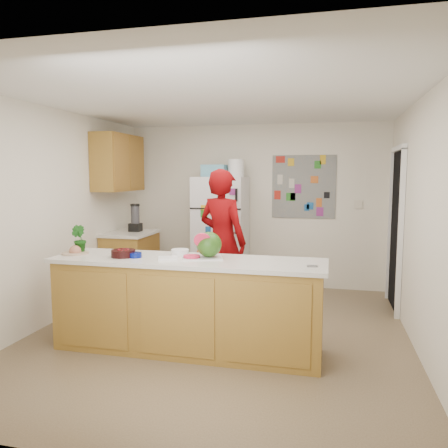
% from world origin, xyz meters
% --- Properties ---
extents(floor, '(4.00, 4.50, 0.02)m').
position_xyz_m(floor, '(0.00, 0.00, -0.01)').
color(floor, brown).
rests_on(floor, ground).
extents(wall_back, '(4.00, 0.02, 2.50)m').
position_xyz_m(wall_back, '(0.00, 2.26, 1.25)').
color(wall_back, beige).
rests_on(wall_back, ground).
extents(wall_left, '(0.02, 4.50, 2.50)m').
position_xyz_m(wall_left, '(-2.01, 0.00, 1.25)').
color(wall_left, beige).
rests_on(wall_left, ground).
extents(wall_right, '(0.02, 4.50, 2.50)m').
position_xyz_m(wall_right, '(2.01, 0.00, 1.25)').
color(wall_right, beige).
rests_on(wall_right, ground).
extents(ceiling, '(4.00, 4.50, 0.02)m').
position_xyz_m(ceiling, '(0.00, 0.00, 2.51)').
color(ceiling, white).
rests_on(ceiling, wall_back).
extents(doorway, '(0.03, 0.85, 2.04)m').
position_xyz_m(doorway, '(1.99, 1.45, 1.02)').
color(doorway, black).
rests_on(doorway, ground).
extents(peninsula_base, '(2.60, 0.62, 0.88)m').
position_xyz_m(peninsula_base, '(-0.20, -0.50, 0.44)').
color(peninsula_base, brown).
rests_on(peninsula_base, floor).
extents(peninsula_top, '(2.68, 0.70, 0.04)m').
position_xyz_m(peninsula_top, '(-0.20, -0.50, 0.90)').
color(peninsula_top, silver).
rests_on(peninsula_top, peninsula_base).
extents(side_counter_base, '(0.60, 0.80, 0.86)m').
position_xyz_m(side_counter_base, '(-1.69, 1.35, 0.43)').
color(side_counter_base, brown).
rests_on(side_counter_base, floor).
extents(side_counter_top, '(0.64, 0.84, 0.04)m').
position_xyz_m(side_counter_top, '(-1.69, 1.35, 0.88)').
color(side_counter_top, silver).
rests_on(side_counter_top, side_counter_base).
extents(upper_cabinets, '(0.35, 1.00, 0.80)m').
position_xyz_m(upper_cabinets, '(-1.82, 1.30, 1.90)').
color(upper_cabinets, brown).
rests_on(upper_cabinets, wall_left).
extents(refrigerator, '(0.75, 0.70, 1.70)m').
position_xyz_m(refrigerator, '(-0.45, 1.88, 0.85)').
color(refrigerator, silver).
rests_on(refrigerator, floor).
extents(fridge_top_bin, '(0.35, 0.28, 0.18)m').
position_xyz_m(fridge_top_bin, '(-0.55, 1.88, 1.79)').
color(fridge_top_bin, '#5999B2').
rests_on(fridge_top_bin, refrigerator).
extents(photo_collage, '(0.95, 0.01, 0.95)m').
position_xyz_m(photo_collage, '(0.75, 2.24, 1.55)').
color(photo_collage, slate).
rests_on(photo_collage, wall_back).
extents(person, '(0.77, 0.64, 1.80)m').
position_xyz_m(person, '(-0.15, 0.76, 0.90)').
color(person, '#690406').
rests_on(person, floor).
extents(blender_appliance, '(0.13, 0.13, 0.38)m').
position_xyz_m(blender_appliance, '(-1.64, 1.43, 1.09)').
color(blender_appliance, black).
rests_on(blender_appliance, side_counter_top).
extents(cutting_board, '(0.45, 0.39, 0.01)m').
position_xyz_m(cutting_board, '(-0.06, -0.44, 0.93)').
color(cutting_board, silver).
rests_on(cutting_board, peninsula_top).
extents(watermelon, '(0.25, 0.25, 0.25)m').
position_xyz_m(watermelon, '(0.00, -0.42, 1.06)').
color(watermelon, '#275911').
rests_on(watermelon, cutting_board).
extents(watermelon_slice, '(0.16, 0.16, 0.02)m').
position_xyz_m(watermelon_slice, '(-0.15, -0.49, 0.94)').
color(watermelon_slice, red).
rests_on(watermelon_slice, cutting_board).
extents(cherry_bowl, '(0.25, 0.25, 0.07)m').
position_xyz_m(cherry_bowl, '(-0.85, -0.55, 0.96)').
color(cherry_bowl, black).
rests_on(cherry_bowl, peninsula_top).
extents(white_bowl, '(0.20, 0.20, 0.06)m').
position_xyz_m(white_bowl, '(-0.33, -0.34, 0.95)').
color(white_bowl, silver).
rests_on(white_bowl, peninsula_top).
extents(cobalt_bowl, '(0.16, 0.16, 0.05)m').
position_xyz_m(cobalt_bowl, '(-0.71, -0.56, 0.95)').
color(cobalt_bowl, navy).
rests_on(cobalt_bowl, peninsula_top).
extents(plate, '(0.32, 0.32, 0.02)m').
position_xyz_m(plate, '(-1.40, -0.52, 0.93)').
color(plate, '#B9B18B').
rests_on(plate, peninsula_top).
extents(paper_towel, '(0.23, 0.22, 0.02)m').
position_xyz_m(paper_towel, '(-0.37, -0.57, 0.93)').
color(paper_towel, silver).
rests_on(paper_towel, peninsula_top).
extents(keys, '(0.10, 0.05, 0.01)m').
position_xyz_m(keys, '(1.00, -0.60, 0.93)').
color(keys, gray).
rests_on(keys, peninsula_top).
extents(potted_plant, '(0.18, 0.15, 0.29)m').
position_xyz_m(potted_plant, '(-1.40, -0.45, 1.06)').
color(potted_plant, '#093C09').
rests_on(potted_plant, peninsula_top).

